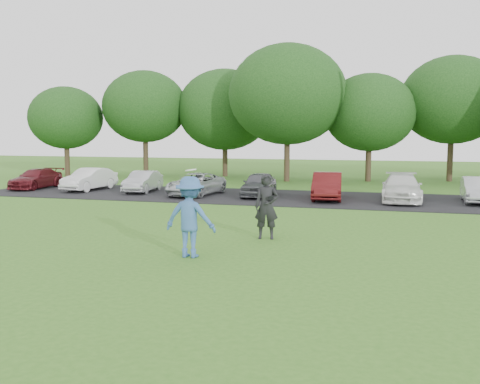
# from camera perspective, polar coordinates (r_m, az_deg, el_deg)

# --- Properties ---
(ground) EXTENTS (100.00, 100.00, 0.00)m
(ground) POSITION_cam_1_polar(r_m,az_deg,el_deg) (13.07, -4.20, -7.31)
(ground) COLOR #356C1E
(ground) RESTS_ON ground
(parking_lot) EXTENTS (32.00, 6.50, 0.03)m
(parking_lot) POSITION_cam_1_polar(r_m,az_deg,el_deg) (25.49, 5.80, -0.61)
(parking_lot) COLOR black
(parking_lot) RESTS_ON ground
(frisbee_player) EXTENTS (1.32, 0.78, 2.23)m
(frisbee_player) POSITION_cam_1_polar(r_m,az_deg,el_deg) (13.29, -5.34, -2.66)
(frisbee_player) COLOR #3962A0
(frisbee_player) RESTS_ON ground
(camera_bystander) EXTENTS (0.75, 0.55, 1.90)m
(camera_bystander) POSITION_cam_1_polar(r_m,az_deg,el_deg) (15.54, 2.86, -1.55)
(camera_bystander) COLOR black
(camera_bystander) RESTS_ON ground
(parked_cars) EXTENTS (30.66, 4.53, 1.23)m
(parked_cars) POSITION_cam_1_polar(r_m,az_deg,el_deg) (25.45, 5.76, 0.71)
(parked_cars) COLOR #581319
(parked_cars) RESTS_ON parking_lot
(tree_row) EXTENTS (42.39, 9.85, 8.64)m
(tree_row) POSITION_cam_1_polar(r_m,az_deg,el_deg) (34.86, 11.20, 9.22)
(tree_row) COLOR #38281C
(tree_row) RESTS_ON ground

